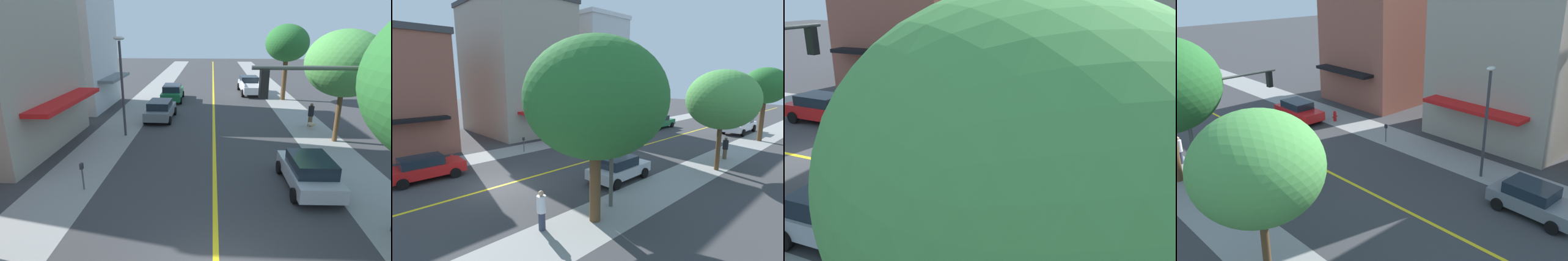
# 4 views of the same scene
# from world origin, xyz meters

# --- Properties ---
(ground_plane) EXTENTS (140.00, 140.00, 0.00)m
(ground_plane) POSITION_xyz_m (0.00, 0.00, 0.00)
(ground_plane) COLOR #38383A
(sidewalk_left) EXTENTS (3.07, 126.00, 0.01)m
(sidewalk_left) POSITION_xyz_m (-6.78, 0.00, 0.00)
(sidewalk_left) COLOR gray
(sidewalk_left) RESTS_ON ground
(road_centerline_stripe) EXTENTS (0.20, 126.00, 0.00)m
(road_centerline_stripe) POSITION_xyz_m (0.00, 0.00, 0.00)
(road_centerline_stripe) COLOR yellow
(road_centerline_stripe) RESTS_ON ground
(tan_rowhouse) EXTENTS (12.26, 8.38, 10.23)m
(tan_rowhouse) POSITION_xyz_m (-14.92, -2.62, 5.13)
(tan_rowhouse) COLOR #935142
(tan_rowhouse) RESTS_ON ground
(brick_apartment_block) EXTENTS (12.99, 9.51, 14.64)m
(brick_apartment_block) POSITION_xyz_m (-14.92, 10.36, 7.33)
(brick_apartment_block) COLOR #A39989
(brick_apartment_block) RESTS_ON ground
(street_tree_right_corner) EXTENTS (4.67, 4.67, 6.85)m
(street_tree_right_corner) POSITION_xyz_m (7.67, 12.43, 4.86)
(street_tree_right_corner) COLOR brown
(street_tree_right_corner) RESTS_ON ground
(fire_hydrant) EXTENTS (0.44, 0.24, 0.83)m
(fire_hydrant) POSITION_xyz_m (-6.07, -0.47, 0.41)
(fire_hydrant) COLOR red
(fire_hydrant) RESTS_ON ground
(parking_meter) EXTENTS (0.12, 0.18, 1.26)m
(parking_meter) POSITION_xyz_m (-5.83, 5.35, 0.84)
(parking_meter) COLOR #4C4C51
(parking_meter) RESTS_ON ground
(traffic_light_mast) EXTENTS (5.39, 0.32, 6.24)m
(traffic_light_mast) POSITION_xyz_m (4.62, 2.92, 4.17)
(traffic_light_mast) COLOR #474C47
(traffic_light_mast) RESTS_ON ground
(street_lamp) EXTENTS (0.70, 0.36, 6.40)m
(street_lamp) POSITION_xyz_m (-5.94, 12.89, 3.96)
(street_lamp) COLOR #38383D
(street_lamp) RESTS_ON ground
(red_sedan_left_curb) EXTENTS (2.06, 4.40, 1.51)m
(red_sedan_left_curb) POSITION_xyz_m (-4.22, -2.69, 0.79)
(red_sedan_left_curb) COLOR red
(red_sedan_left_curb) RESTS_ON ground
(grey_sedan_left_curb) EXTENTS (2.19, 4.29, 1.53)m
(grey_sedan_left_curb) POSITION_xyz_m (-4.19, 16.87, 0.80)
(grey_sedan_left_curb) COLOR slate
(grey_sedan_left_curb) RESTS_ON ground
(silver_sedan_right_curb) EXTENTS (2.18, 4.25, 1.52)m
(silver_sedan_right_curb) POSITION_xyz_m (4.17, 6.06, 0.79)
(silver_sedan_right_curb) COLOR #B7BABF
(silver_sedan_right_curb) RESTS_ON ground
(pedestrian_white_shirt) EXTENTS (0.39, 0.39, 1.75)m
(pedestrian_white_shirt) POSITION_xyz_m (5.78, -0.85, 0.92)
(pedestrian_white_shirt) COLOR #33384C
(pedestrian_white_shirt) RESTS_ON ground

